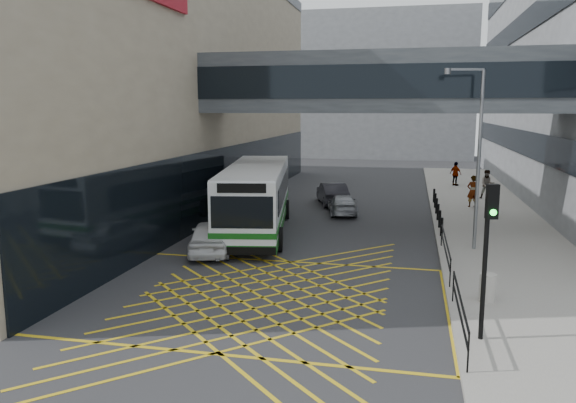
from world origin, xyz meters
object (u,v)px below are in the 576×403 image
Objects in this scene: pedestrian_b at (487,185)px; pedestrian_a at (473,191)px; bus at (256,196)px; street_lamp at (475,148)px; traffic_light at (488,240)px; pedestrian_c at (456,174)px; car_silver at (343,204)px; car_dark at (332,193)px; car_white at (211,236)px; litter_bin at (488,288)px.

pedestrian_a is at bearing -108.58° from pedestrian_b.
street_lamp is at bearing -21.61° from bus.
traffic_light is 2.15× the size of pedestrian_b.
traffic_light is 2.23× the size of pedestrian_c.
pedestrian_c is (7.41, 13.12, 0.48)m from car_silver.
traffic_light is 21.43m from pedestrian_a.
car_dark is 8.78m from pedestrian_a.
bus is 3.11× the size of car_silver.
pedestrian_a is at bearing -168.40° from car_silver.
car_white is at bearing -109.63° from bus.
litter_bin is at bearing -51.96° from bus.
street_lamp is (6.57, -7.83, 3.94)m from car_silver.
pedestrian_c is at bearing 71.49° from street_lamp.
bus is 2.65× the size of car_white.
bus reaches higher than pedestrian_c.
pedestrian_a reaches higher than car_white.
pedestrian_a is at bearing 67.87° from street_lamp.
traffic_light is 4.00m from litter_bin.
car_dark is 1.16× the size of car_silver.
car_dark is 1.10× the size of traffic_light.
car_silver reaches higher than litter_bin.
car_white is 18.26m from pedestrian_a.
car_silver is at bearing 46.98° from bus.
litter_bin is at bearing 95.29° from car_dark.
pedestrian_b is (10.08, 3.53, 0.41)m from car_dark.
traffic_light is at bearing 90.88° from car_dark.
pedestrian_c reaches higher than litter_bin.
traffic_light is 2.14× the size of pedestrian_a.
pedestrian_a is (7.71, 3.22, 0.52)m from car_silver.
car_white is 5.19× the size of litter_bin.
litter_bin is at bearing -95.09° from pedestrian_b.
pedestrian_c is at bearing -130.49° from car_silver.
traffic_light reaches higher than litter_bin.
car_dark is (3.42, 13.57, -0.02)m from car_white.
car_white is 11.30m from car_silver.
pedestrian_c reaches higher than car_dark.
pedestrian_b is at bearing -154.30° from car_silver.
car_silver is at bearing 3.54° from pedestrian_a.
street_lamp reaches higher than litter_bin.
litter_bin is (0.51, 3.25, -2.28)m from traffic_light.
car_white is at bearing 107.59° from pedestrian_c.
traffic_light is 4.66× the size of litter_bin.
car_dark reaches higher than car_silver.
car_silver is 16.15m from litter_bin.
car_silver is 11.26m from pedestrian_b.
street_lamp is at bearing 177.84° from car_white.
bus is 15.67m from traffic_light.
car_silver is at bearing 113.45° from litter_bin.
street_lamp is at bearing 107.38° from car_dark.
pedestrian_a is 1.05× the size of pedestrian_c.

